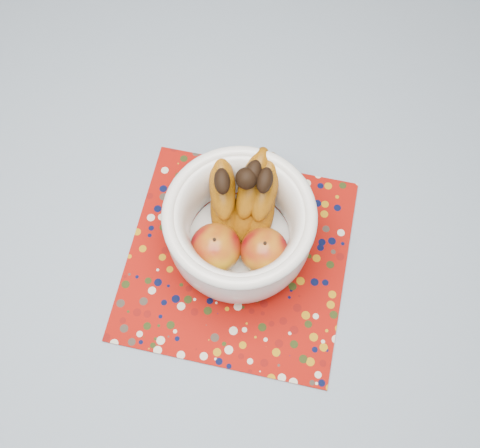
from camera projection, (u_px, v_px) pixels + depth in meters
The scene contains 4 objects.
table at pixel (193, 249), 0.99m from camera, with size 1.20×1.20×0.75m.
tablecloth at pixel (190, 232), 0.92m from camera, with size 1.32×1.32×0.01m, color slate.
placemat at pixel (237, 258), 0.89m from camera, with size 0.34×0.34×0.00m, color #910E07.
fruit_bowl at pixel (241, 221), 0.83m from camera, with size 0.22×0.23×0.17m.
Camera 1 is at (0.13, -0.32, 1.61)m, focal length 42.00 mm.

